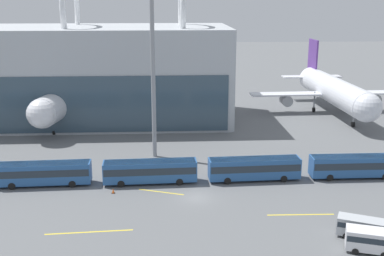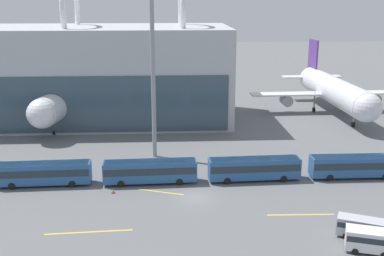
{
  "view_description": "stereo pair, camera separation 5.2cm",
  "coord_description": "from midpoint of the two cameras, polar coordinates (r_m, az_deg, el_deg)",
  "views": [
    {
      "loc": [
        -3.77,
        -59.11,
        25.96
      ],
      "look_at": [
        0.5,
        20.38,
        4.0
      ],
      "focal_mm": 45.0,
      "sensor_mm": 36.0,
      "label": 1
    },
    {
      "loc": [
        -3.72,
        -59.11,
        25.96
      ],
      "look_at": [
        0.5,
        20.38,
        4.0
      ],
      "focal_mm": 45.0,
      "sensor_mm": 36.0,
      "label": 2
    }
  ],
  "objects": [
    {
      "name": "ground_plane",
      "position": [
        64.67,
        0.51,
        -8.25
      ],
      "size": [
        440.0,
        440.0,
        0.0
      ],
      "primitive_type": "plane",
      "color": "slate"
    },
    {
      "name": "lane_stripe_4",
      "position": [
        66.54,
        -3.71,
        -7.57
      ],
      "size": [
        6.25,
        2.51,
        0.01
      ],
      "primitive_type": "cube",
      "rotation": [
        0.0,
        0.0,
        -0.35
      ],
      "color": "yellow",
      "rests_on": "ground_plane"
    },
    {
      "name": "shuttle_bus_3",
      "position": [
        70.42,
        7.37,
        -4.65
      ],
      "size": [
        13.37,
        3.21,
        3.3
      ],
      "rotation": [
        0.0,
        0.0,
        0.04
      ],
      "color": "#285693",
      "rests_on": "ground_plane"
    },
    {
      "name": "floodlight_mast",
      "position": [
        76.84,
        -4.75,
        10.77
      ],
      "size": [
        3.0,
        3.0,
        30.78
      ],
      "color": "gray",
      "rests_on": "ground_plane"
    },
    {
      "name": "service_van_crossing",
      "position": [
        54.73,
        20.31,
        -12.24
      ],
      "size": [
        5.29,
        3.63,
        2.45
      ],
      "rotation": [
        0.0,
        0.0,
        -0.33
      ],
      "color": "silver",
      "rests_on": "ground_plane"
    },
    {
      "name": "shuttle_bus_2",
      "position": [
        69.0,
        -5.0,
        -5.01
      ],
      "size": [
        13.36,
        3.14,
        3.3
      ],
      "rotation": [
        0.0,
        0.0,
        0.04
      ],
      "color": "#285693",
      "rests_on": "ground_plane"
    },
    {
      "name": "traffic_cone_0",
      "position": [
        66.78,
        -9.34,
        -7.36
      ],
      "size": [
        0.46,
        0.46,
        0.67
      ],
      "color": "black",
      "rests_on": "ground_plane"
    },
    {
      "name": "shuttle_bus_4",
      "position": [
        74.79,
        18.78,
        -4.17
      ],
      "size": [
        13.27,
        2.73,
        3.3
      ],
      "rotation": [
        0.0,
        0.0,
        0.0
      ],
      "color": "#285693",
      "rests_on": "ground_plane"
    },
    {
      "name": "lane_stripe_5",
      "position": [
        76.3,
        -20.99,
        -5.54
      ],
      "size": [
        8.5,
        2.86,
        0.01
      ],
      "primitive_type": "cube",
      "rotation": [
        0.0,
        0.0,
        0.3
      ],
      "color": "yellow",
      "rests_on": "ground_plane"
    },
    {
      "name": "lane_stripe_1",
      "position": [
        61.42,
        12.73,
        -9.99
      ],
      "size": [
        8.29,
        0.44,
        0.01
      ],
      "primitive_type": "cube",
      "rotation": [
        0.0,
        0.0,
        -0.02
      ],
      "color": "yellow",
      "rests_on": "ground_plane"
    },
    {
      "name": "service_van_foreground",
      "position": [
        57.3,
        19.46,
        -10.96
      ],
      "size": [
        5.56,
        4.02,
        2.3
      ],
      "rotation": [
        0.0,
        0.0,
        -0.44
      ],
      "color": "#B2B7BC",
      "rests_on": "ground_plane"
    },
    {
      "name": "lane_stripe_3",
      "position": [
        57.14,
        -12.13,
        -11.97
      ],
      "size": [
        9.92,
        0.84,
        0.01
      ],
      "primitive_type": "cube",
      "rotation": [
        0.0,
        0.0,
        0.06
      ],
      "color": "yellow",
      "rests_on": "ground_plane"
    },
    {
      "name": "airliner_at_gate_far",
      "position": [
        113.73,
        16.36,
        4.35
      ],
      "size": [
        37.18,
        40.53,
        15.31
      ],
      "rotation": [
        0.0,
        0.0,
        -1.54
      ],
      "color": "silver",
      "rests_on": "ground_plane"
    },
    {
      "name": "shuttle_bus_1",
      "position": [
        71.14,
        -17.25,
        -5.04
      ],
      "size": [
        13.36,
        3.13,
        3.3
      ],
      "rotation": [
        0.0,
        0.0,
        0.04
      ],
      "color": "#285693",
      "rests_on": "ground_plane"
    },
    {
      "name": "airliner_at_gate_near",
      "position": [
        104.26,
        -13.93,
        3.55
      ],
      "size": [
        34.94,
        33.94,
        14.65
      ],
      "rotation": [
        0.0,
        0.0,
        -1.78
      ],
      "color": "white",
      "rests_on": "ground_plane"
    }
  ]
}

